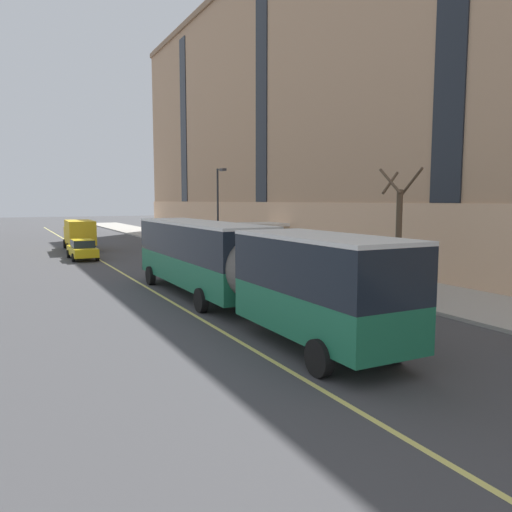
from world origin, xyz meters
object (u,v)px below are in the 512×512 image
(parked_car_green_2, at_px, (204,249))
(taxi_cab, at_px, (82,249))
(parked_car_white_3, at_px, (160,239))
(city_bus, at_px, (232,261))
(parked_car_green_5, at_px, (359,285))
(street_lamp, at_px, (219,202))
(street_tree_mid_block, at_px, (398,229))
(fire_hydrant, at_px, (340,278))
(parked_car_darkgray_4, at_px, (253,260))
(box_truck, at_px, (79,233))

(parked_car_green_2, height_order, taxi_cab, same)
(parked_car_white_3, bearing_deg, city_bus, -100.73)
(parked_car_green_5, relative_size, street_lamp, 0.63)
(city_bus, bearing_deg, street_tree_mid_block, 0.88)
(parked_car_green_2, bearing_deg, street_lamp, 40.35)
(parked_car_white_3, distance_m, street_lamp, 11.24)
(parked_car_green_2, height_order, parked_car_white_3, same)
(city_bus, height_order, fire_hydrant, city_bus)
(parked_car_white_3, distance_m, parked_car_darkgray_4, 19.96)
(box_truck, distance_m, street_lamp, 14.11)
(box_truck, bearing_deg, fire_hydrant, -70.42)
(parked_car_white_3, xyz_separation_m, fire_hydrant, (1.82, -26.89, -0.29))
(city_bus, bearing_deg, street_lamp, 68.40)
(box_truck, bearing_deg, parked_car_darkgray_4, -68.26)
(street_lamp, bearing_deg, box_truck, 133.47)
(city_bus, distance_m, parked_car_white_3, 29.94)
(city_bus, height_order, street_lamp, street_lamp)
(parked_car_white_3, bearing_deg, parked_car_darkgray_4, -89.43)
(city_bus, bearing_deg, box_truck, 93.99)
(street_lamp, bearing_deg, parked_car_white_3, 100.41)
(parked_car_green_5, xyz_separation_m, fire_hydrant, (1.72, 3.67, -0.29))
(fire_hydrant, bearing_deg, parked_car_green_2, 97.10)
(parked_car_white_3, relative_size, taxi_cab, 0.99)
(parked_car_darkgray_4, relative_size, street_tree_mid_block, 0.74)
(parked_car_darkgray_4, distance_m, box_truck, 21.04)
(city_bus, relative_size, parked_car_white_3, 4.06)
(fire_hydrant, bearing_deg, street_lamp, 89.65)
(parked_car_green_2, distance_m, street_lamp, 4.43)
(fire_hydrant, bearing_deg, taxi_cab, 117.99)
(parked_car_darkgray_4, height_order, box_truck, box_truck)
(city_bus, bearing_deg, taxi_cab, 97.37)
(parked_car_white_3, height_order, fire_hydrant, parked_car_white_3)
(city_bus, bearing_deg, parked_car_green_5, -11.65)
(box_truck, bearing_deg, city_bus, -86.01)
(parked_car_white_3, bearing_deg, parked_car_green_5, -89.80)
(street_lamp, xyz_separation_m, fire_hydrant, (-0.10, -16.43, -3.91))
(parked_car_darkgray_4, bearing_deg, city_bus, -121.44)
(parked_car_green_5, bearing_deg, taxi_cab, 110.36)
(parked_car_green_2, bearing_deg, city_bus, -107.81)
(box_truck, bearing_deg, street_lamp, -46.53)
(parked_car_green_5, height_order, fire_hydrant, parked_car_green_5)
(box_truck, distance_m, street_tree_mid_block, 30.94)
(parked_car_green_2, bearing_deg, fire_hydrant, -82.90)
(parked_car_green_5, bearing_deg, parked_car_green_2, 90.39)
(parked_car_green_2, bearing_deg, parked_car_white_3, 89.91)
(fire_hydrant, bearing_deg, parked_car_darkgray_4, 103.19)
(taxi_cab, xyz_separation_m, fire_hydrant, (10.20, -19.19, -0.29))
(parked_car_green_2, distance_m, street_tree_mid_block, 17.66)
(street_lamp, bearing_deg, street_tree_mid_block, -84.98)
(parked_car_white_3, bearing_deg, parked_car_green_2, -90.09)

